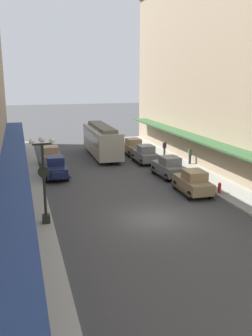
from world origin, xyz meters
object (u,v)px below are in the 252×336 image
object	(u,v)px
parked_car_2	(193,182)
pedestrian_2	(164,148)
parked_car_0	(133,146)
parked_car_1	(51,156)
fire_hydrant	(219,188)
streetcar	(102,139)
parked_car_4	(56,167)
parked_car_5	(169,166)
parked_car_3	(145,154)
lamp_post_with_clock	(44,176)
pedestrian_1	(19,152)
pedestrian_0	(190,155)

from	to	relation	value
parked_car_2	pedestrian_2	size ratio (longest dim) A/B	2.62
parked_car_0	parked_car_1	world-z (taller)	same
fire_hydrant	pedestrian_2	xyz separation A→B (m)	(1.12, 13.51, 0.43)
parked_car_0	streetcar	bearing A→B (deg)	-177.74
parked_car_4	parked_car_5	bearing A→B (deg)	-14.91
parked_car_1	parked_car_2	xyz separation A→B (m)	(9.28, -12.38, 0.00)
parked_car_2	parked_car_5	world-z (taller)	same
parked_car_3	fire_hydrant	xyz separation A→B (m)	(1.83, -11.40, -0.38)
lamp_post_with_clock	parked_car_5	bearing A→B (deg)	35.60
lamp_post_with_clock	fire_hydrant	xyz separation A→B (m)	(12.75, 2.22, -2.42)
lamp_post_with_clock	fire_hydrant	world-z (taller)	lamp_post_with_clock
parked_car_0	parked_car_3	world-z (taller)	same
parked_car_1	parked_car_5	size ratio (longest dim) A/B	1.00
lamp_post_with_clock	pedestrian_1	distance (m)	17.97
parked_car_0	parked_car_3	bearing A→B (deg)	-90.58
lamp_post_with_clock	pedestrian_0	distance (m)	18.78
parked_car_3	pedestrian_2	xyz separation A→B (m)	(2.96, 2.11, 0.05)
parked_car_2	parked_car_5	bearing A→B (deg)	88.27
parked_car_2	parked_car_5	xyz separation A→B (m)	(0.15, 4.95, 0.00)
fire_hydrant	parked_car_4	bearing A→B (deg)	143.37
parked_car_3	streetcar	size ratio (longest dim) A/B	0.44
parked_car_0	pedestrian_0	world-z (taller)	parked_car_0
parked_car_0	lamp_post_with_clock	xyz separation A→B (m)	(-10.96, -17.97, 2.04)
parked_car_0	fire_hydrant	distance (m)	15.86
streetcar	pedestrian_2	bearing A→B (deg)	-17.95
parked_car_4	streetcar	world-z (taller)	streetcar
streetcar	fire_hydrant	size ratio (longest dim) A/B	11.75
streetcar	parked_car_1	bearing A→B (deg)	-156.80
streetcar	pedestrian_2	world-z (taller)	streetcar
parked_car_3	parked_car_0	bearing A→B (deg)	89.42
lamp_post_with_clock	pedestrian_0	xyz separation A→B (m)	(14.80, 11.38, -2.00)
parked_car_0	parked_car_1	distance (m)	9.63
parked_car_3	parked_car_4	bearing A→B (deg)	-161.29
parked_car_1	streetcar	distance (m)	6.28
fire_hydrant	pedestrian_1	size ratio (longest dim) A/B	0.49
pedestrian_2	lamp_post_with_clock	bearing A→B (deg)	-131.42
parked_car_5	pedestrian_0	bearing A→B (deg)	42.83
streetcar	lamp_post_with_clock	xyz separation A→B (m)	(-7.39, -17.83, 1.08)
parked_car_1	parked_car_2	size ratio (longest dim) A/B	1.00
parked_car_0	pedestrian_0	size ratio (longest dim) A/B	2.62
parked_car_1	lamp_post_with_clock	distance (m)	15.61
pedestrian_1	pedestrian_2	world-z (taller)	pedestrian_1
parked_car_0	pedestrian_0	xyz separation A→B (m)	(3.84, -6.59, 0.05)
parked_car_2	pedestrian_2	xyz separation A→B (m)	(2.91, 12.72, 0.05)
parked_car_1	fire_hydrant	size ratio (longest dim) A/B	5.25
lamp_post_with_clock	parked_car_3	bearing A→B (deg)	51.29
pedestrian_0	pedestrian_1	size ratio (longest dim) A/B	0.98
pedestrian_0	pedestrian_2	bearing A→B (deg)	102.07
streetcar	parked_car_0	bearing A→B (deg)	2.26
parked_car_0	parked_car_4	size ratio (longest dim) A/B	1.00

